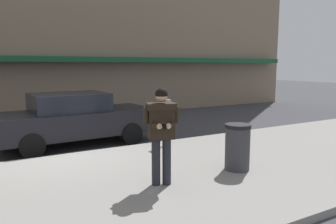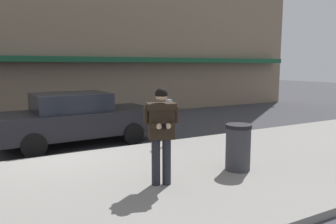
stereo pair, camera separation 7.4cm
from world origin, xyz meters
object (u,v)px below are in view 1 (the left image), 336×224
at_px(parking_meter, 168,115).
at_px(trash_bin, 237,147).
at_px(parked_sedan_mid, 74,118).
at_px(man_texting_on_phone, 161,126).

distance_m(parking_meter, trash_bin, 2.72).
bearing_deg(parking_meter, parked_sedan_mid, 139.74).
xyz_separation_m(man_texting_on_phone, parking_meter, (1.65, 2.69, -0.28)).
bearing_deg(trash_bin, parking_meter, 93.73).
relative_size(parked_sedan_mid, trash_bin, 4.69).
xyz_separation_m(parked_sedan_mid, trash_bin, (2.31, -4.50, -0.16)).
distance_m(man_texting_on_phone, trash_bin, 1.93).
relative_size(parked_sedan_mid, man_texting_on_phone, 2.54).
relative_size(parked_sedan_mid, parking_meter, 3.62).
bearing_deg(trash_bin, parked_sedan_mid, 117.17).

